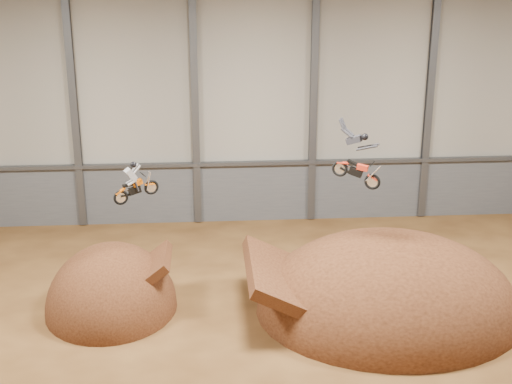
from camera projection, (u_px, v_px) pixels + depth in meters
The scene contains 12 objects.
floor at pixel (280, 354), 28.25m from camera, with size 40.00×40.00×0.00m, color #4B2D14.
back_wall at pixel (254, 103), 40.15m from camera, with size 40.00×0.10×14.00m, color #A29C8F.
lower_band_back at pixel (254, 192), 41.75m from camera, with size 39.80×0.18×3.50m, color #55575D.
steel_rail at pixel (255, 163), 41.03m from camera, with size 39.80×0.35×0.20m, color #47494F.
steel_column_1 at pixel (74, 107), 39.28m from camera, with size 0.40×0.36×13.90m, color #47494F.
steel_column_2 at pixel (195, 105), 39.73m from camera, with size 0.40×0.36×13.90m, color #47494F.
steel_column_3 at pixel (313, 103), 40.18m from camera, with size 0.40×0.36×13.90m, color #47494F.
steel_column_4 at pixel (429, 101), 40.63m from camera, with size 0.40×0.36×13.90m, color #47494F.
takeoff_ramp at pixel (112, 308), 31.92m from camera, with size 5.81×6.70×5.81m, color #381B0E.
landing_ramp at pixel (387, 310), 31.77m from camera, with size 11.71×10.36×6.76m, color #381B0E.
fmx_rider_a at pixel (137, 179), 29.35m from camera, with size 1.96×0.75×1.78m, color #EB6405, non-canonical shape.
fmx_rider_b at pixel (355, 154), 29.39m from camera, with size 2.83×0.81×2.42m, color red, non-canonical shape.
Camera 1 is at (-2.72, -24.52, 15.24)m, focal length 50.00 mm.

